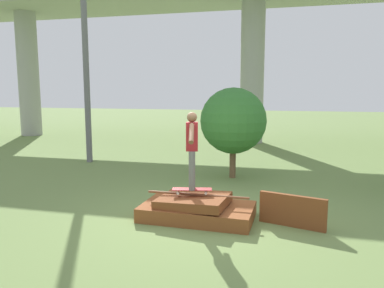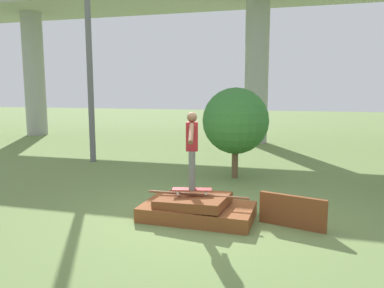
% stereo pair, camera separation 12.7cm
% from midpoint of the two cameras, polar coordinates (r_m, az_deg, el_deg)
% --- Properties ---
extents(ground_plane, '(80.00, 80.00, 0.00)m').
position_cam_midpoint_polar(ground_plane, '(7.41, 0.33, -11.27)').
color(ground_plane, olive).
extents(scrap_pile, '(2.18, 1.25, 0.50)m').
position_cam_midpoint_polar(scrap_pile, '(7.35, 0.17, -9.85)').
color(scrap_pile, brown).
rests_on(scrap_pile, ground_plane).
extents(scrap_plank_loose, '(1.19, 0.41, 0.59)m').
position_cam_midpoint_polar(scrap_plank_loose, '(7.13, 14.53, -9.84)').
color(scrap_plank_loose, brown).
rests_on(scrap_plank_loose, ground_plane).
extents(skateboard, '(0.79, 0.38, 0.09)m').
position_cam_midpoint_polar(skateboard, '(7.26, -0.51, -6.96)').
color(skateboard, maroon).
rests_on(skateboard, scrap_pile).
extents(skater, '(0.34, 1.15, 1.48)m').
position_cam_midpoint_polar(skater, '(7.09, -0.51, -0.22)').
color(skater, slate).
rests_on(skater, skateboard).
extents(highway_overpass, '(44.00, 4.68, 7.21)m').
position_cam_midpoint_polar(highway_overpass, '(18.36, 9.18, 20.22)').
color(highway_overpass, '#9E9E99').
rests_on(highway_overpass, ground_plane).
extents(utility_pole, '(1.30, 0.20, 7.75)m').
position_cam_midpoint_polar(utility_pole, '(13.39, -16.24, 14.43)').
color(utility_pole, slate).
rests_on(utility_pole, ground_plane).
extents(tree_behind_left, '(1.85, 1.85, 2.55)m').
position_cam_midpoint_polar(tree_behind_left, '(10.53, 5.96, 3.53)').
color(tree_behind_left, brown).
rests_on(tree_behind_left, ground_plane).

